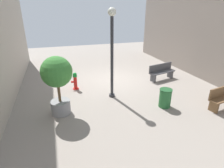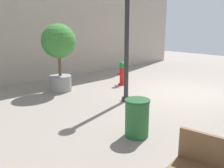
# 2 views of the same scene
# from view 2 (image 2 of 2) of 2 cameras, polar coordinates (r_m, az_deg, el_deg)

# --- Properties ---
(ground_plane) EXTENTS (23.40, 23.40, 0.00)m
(ground_plane) POSITION_cam_2_polar(r_m,az_deg,el_deg) (9.11, 16.10, -1.93)
(ground_plane) COLOR gray
(fire_hydrant) EXTENTS (0.38, 0.41, 0.93)m
(fire_hydrant) POSITION_cam_2_polar(r_m,az_deg,el_deg) (9.80, 2.33, 2.49)
(fire_hydrant) COLOR red
(fire_hydrant) RESTS_ON ground_plane
(planter_tree) EXTENTS (1.20, 1.20, 2.41)m
(planter_tree) POSITION_cam_2_polar(r_m,az_deg,el_deg) (8.92, -12.27, 8.11)
(planter_tree) COLOR gray
(planter_tree) RESTS_ON ground_plane
(street_lamp) EXTENTS (0.36, 0.36, 4.08)m
(street_lamp) POSITION_cam_2_polar(r_m,az_deg,el_deg) (7.47, 3.52, 14.83)
(street_lamp) COLOR #2D2D33
(street_lamp) RESTS_ON ground_plane
(trash_bin) EXTENTS (0.54, 0.54, 0.83)m
(trash_bin) POSITION_cam_2_polar(r_m,az_deg,el_deg) (5.33, 5.84, -7.86)
(trash_bin) COLOR #266633
(trash_bin) RESTS_ON ground_plane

